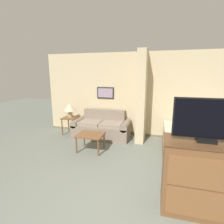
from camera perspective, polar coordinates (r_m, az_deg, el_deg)
The scene contains 10 objects.
wall_back at distance 5.54m, azimuth 10.39°, elevation 5.36°, with size 6.55×0.16×2.60m.
wall_partition_pillar at distance 5.12m, azimuth 9.68°, elevation 4.88°, with size 0.24×0.75×2.60m.
couch at distance 5.53m, azimuth -3.32°, elevation -5.01°, with size 1.77×0.84×0.82m.
coffee_table at distance 4.54m, azimuth -7.03°, elevation -7.82°, with size 0.66×0.55×0.45m.
side_table at distance 5.90m, azimuth -13.38°, elevation -2.51°, with size 0.47×0.47×0.56m.
table_lamp at distance 5.81m, azimuth -13.58°, elevation 1.42°, with size 0.37×0.37×0.47m.
tv_dresser at distance 2.89m, azimuth 27.17°, elevation -18.53°, with size 1.07×0.53×1.06m.
tv at distance 2.59m, azimuth 28.96°, elevation -2.43°, with size 0.88×0.16×0.59m.
bed at distance 4.79m, azimuth 26.73°, elevation -9.29°, with size 1.71×2.01×0.57m.
backpack at distance 4.43m, azimuth 30.42°, elevation -4.23°, with size 0.27×0.21×0.48m.
Camera 1 is at (0.45, -1.78, 1.95)m, focal length 28.00 mm.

